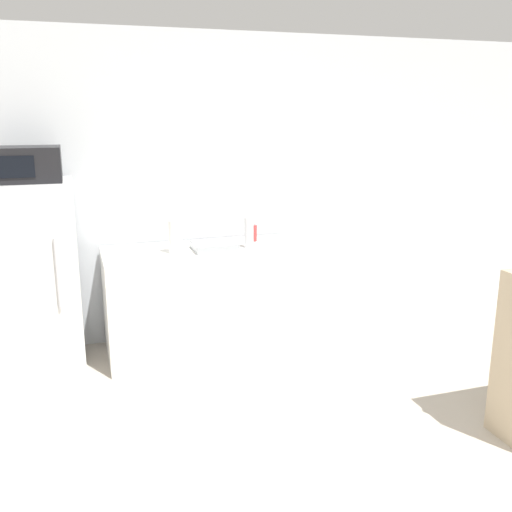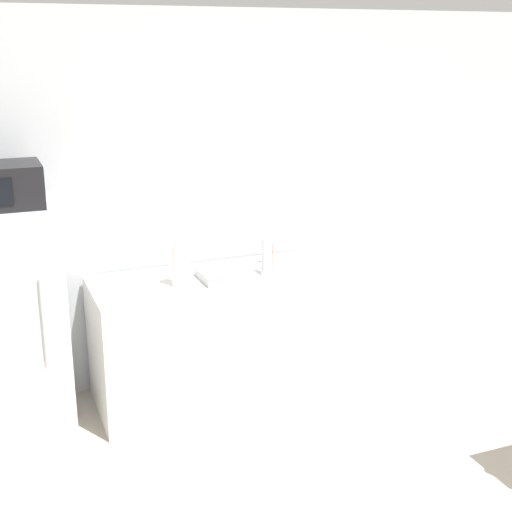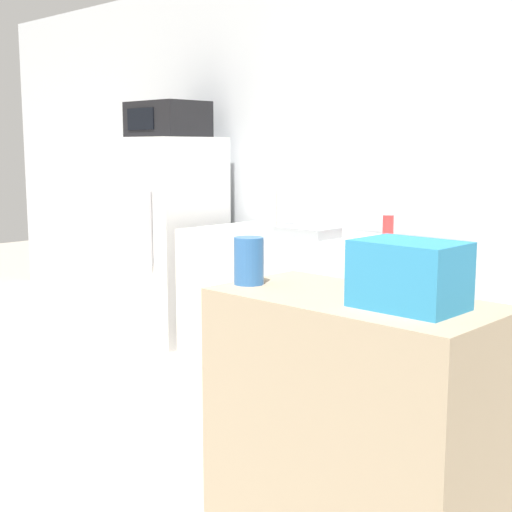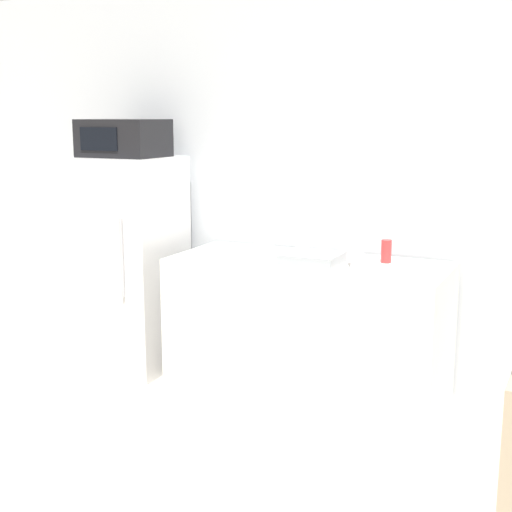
{
  "view_description": "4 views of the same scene",
  "coord_description": "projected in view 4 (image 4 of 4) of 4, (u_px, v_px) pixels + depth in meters",
  "views": [
    {
      "loc": [
        -0.88,
        -1.46,
        1.95
      ],
      "look_at": [
        0.24,
        2.03,
        1.02
      ],
      "focal_mm": 40.0,
      "sensor_mm": 36.0,
      "label": 1
    },
    {
      "loc": [
        -1.32,
        -1.34,
        2.38
      ],
      "look_at": [
        0.13,
        2.28,
        1.2
      ],
      "focal_mm": 50.0,
      "sensor_mm": 36.0,
      "label": 2
    },
    {
      "loc": [
        2.8,
        -0.32,
        1.39
      ],
      "look_at": [
        0.39,
        2.2,
        0.86
      ],
      "focal_mm": 50.0,
      "sensor_mm": 36.0,
      "label": 3
    },
    {
      "loc": [
        1.67,
        -0.99,
        1.74
      ],
      "look_at": [
        0.08,
        2.3,
        1.01
      ],
      "focal_mm": 50.0,
      "sensor_mm": 36.0,
      "label": 4
    }
  ],
  "objects": [
    {
      "name": "wall_back",
      "position": [
        316.0,
        183.0,
        4.66
      ],
      "size": [
        8.0,
        0.06,
        2.6
      ],
      "primitive_type": "cube",
      "color": "silver",
      "rests_on": "ground_plane"
    },
    {
      "name": "refrigerator",
      "position": [
        128.0,
        263.0,
        4.92
      ],
      "size": [
        0.66,
        0.62,
        1.46
      ],
      "color": "silver",
      "rests_on": "ground_plane"
    },
    {
      "name": "microwave",
      "position": [
        124.0,
        138.0,
        4.76
      ],
      "size": [
        0.53,
        0.4,
        0.25
      ],
      "color": "black",
      "rests_on": "refrigerator"
    },
    {
      "name": "counter",
      "position": [
        308.0,
        330.0,
        4.4
      ],
      "size": [
        1.68,
        0.72,
        0.87
      ],
      "primitive_type": "cube",
      "color": "silver",
      "rests_on": "ground_plane"
    },
    {
      "name": "sink_basin",
      "position": [
        312.0,
        258.0,
        4.25
      ],
      "size": [
        0.34,
        0.3,
        0.06
      ],
      "primitive_type": "cube",
      "color": "#9EA3A8",
      "rests_on": "counter"
    },
    {
      "name": "bottle_tall",
      "position": [
        357.0,
        247.0,
        4.09
      ],
      "size": [
        0.07,
        0.07,
        0.25
      ],
      "primitive_type": "cylinder",
      "color": "silver",
      "rests_on": "counter"
    },
    {
      "name": "bottle_short",
      "position": [
        386.0,
        251.0,
        4.25
      ],
      "size": [
        0.06,
        0.06,
        0.14
      ],
      "primitive_type": "cylinder",
      "color": "red",
      "rests_on": "counter"
    },
    {
      "name": "paper_towel_roll",
      "position": [
        262.0,
        238.0,
        4.34
      ],
      "size": [
        0.1,
        0.1,
        0.27
      ],
      "primitive_type": "cylinder",
      "color": "white",
      "rests_on": "counter"
    }
  ]
}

